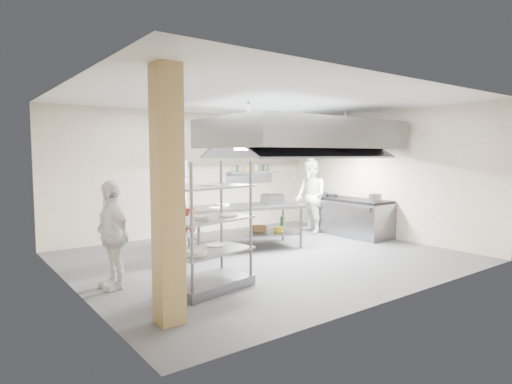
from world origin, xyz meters
TOP-DOWN VIEW (x-y plane):
  - floor at (0.00, 0.00)m, footprint 7.00×7.00m
  - ceiling at (0.00, 0.00)m, footprint 7.00×7.00m
  - wall_back at (0.00, 3.00)m, footprint 7.00×0.00m
  - wall_left at (-3.50, 0.00)m, footprint 0.00×6.00m
  - wall_right at (3.50, 0.00)m, footprint 0.00×6.00m
  - column at (-2.90, -1.90)m, footprint 0.30×0.30m
  - exhaust_hood at (1.30, 0.40)m, footprint 4.00×2.50m
  - hood_strip_a at (0.40, 0.40)m, footprint 1.60×0.12m
  - hood_strip_b at (2.20, 0.40)m, footprint 1.60×0.12m
  - wall_shelf at (1.80, 2.84)m, footprint 1.50×0.28m
  - island at (0.13, 0.85)m, footprint 2.56×1.53m
  - island_worktop at (0.13, 0.85)m, footprint 2.56×1.53m
  - island_undershelf at (0.13, 0.85)m, footprint 2.35×1.38m
  - pass_rack at (-1.90, -1.10)m, footprint 1.38×0.98m
  - cooking_range at (3.08, 0.50)m, footprint 0.80×2.00m
  - range_top at (3.08, 0.50)m, footprint 0.78×1.96m
  - chef_head at (-1.43, 0.69)m, footprint 0.42×0.61m
  - chef_line at (2.49, 1.34)m, footprint 0.90×1.04m
  - chef_plating at (-3.00, -0.19)m, footprint 0.47×0.97m
  - griddle at (0.75, 0.71)m, footprint 0.42×0.34m
  - wicker_basket at (0.53, 0.89)m, footprint 0.33×0.28m
  - stockpot at (3.05, -0.23)m, footprint 0.26×0.26m
  - plate_stack at (-1.90, -1.10)m, footprint 0.28×0.28m

SIDE VIEW (x-z plane):
  - floor at x=0.00m, z-range 0.00..0.00m
  - island_undershelf at x=0.13m, z-range 0.28..0.32m
  - wicker_basket at x=0.53m, z-range 0.32..0.44m
  - cooking_range at x=3.08m, z-range 0.00..0.84m
  - island at x=0.13m, z-range 0.00..0.91m
  - plate_stack at x=-1.90m, z-range 0.57..0.63m
  - chef_plating at x=-3.00m, z-range 0.00..1.60m
  - chef_head at x=-1.43m, z-range 0.00..1.60m
  - range_top at x=3.08m, z-range 0.84..0.90m
  - island_worktop at x=0.13m, z-range 0.85..0.91m
  - chef_line at x=2.49m, z-range 0.00..1.85m
  - pass_rack at x=-1.90m, z-range 0.00..1.88m
  - stockpot at x=3.05m, z-range 0.90..1.08m
  - griddle at x=0.75m, z-range 0.91..1.11m
  - wall_back at x=0.00m, z-range -2.00..5.00m
  - wall_left at x=-3.50m, z-range -1.50..4.50m
  - wall_right at x=3.50m, z-range -1.50..4.50m
  - column at x=-2.90m, z-range 0.00..3.00m
  - wall_shelf at x=1.80m, z-range 1.48..1.52m
  - hood_strip_a at x=0.40m, z-range 2.06..2.10m
  - hood_strip_b at x=2.20m, z-range 2.06..2.10m
  - exhaust_hood at x=1.30m, z-range 2.10..2.70m
  - ceiling at x=0.00m, z-range 3.00..3.00m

